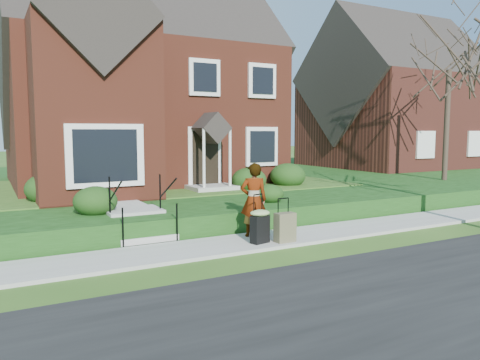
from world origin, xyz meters
TOP-DOWN VIEW (x-y plane):
  - ground at (0.00, 0.00)m, footprint 120.00×120.00m
  - street at (0.00, -5.00)m, footprint 60.00×6.00m
  - sidewalk at (0.00, 0.00)m, footprint 60.00×1.60m
  - terrace at (4.00, 10.90)m, footprint 44.00×20.00m
  - walkway at (-2.50, 5.00)m, footprint 1.20×6.00m
  - main_house at (-0.21, 9.61)m, footprint 10.40×10.20m
  - neighbour_house at (16.00, 11.00)m, footprint 9.40×8.00m
  - front_steps at (-2.50, 1.84)m, footprint 1.40×2.02m
  - foundation_shrubs at (0.07, 4.74)m, footprint 10.00×4.30m
  - woman at (0.00, 0.38)m, footprint 0.78×0.64m
  - suitcase_black at (-0.23, -0.32)m, footprint 0.56×0.49m
  - suitcase_olive at (0.35, -0.50)m, footprint 0.49×0.28m
  - tree_gap at (11.54, 3.86)m, footprint 5.11×5.11m

SIDE VIEW (x-z plane):
  - ground at x=0.00m, z-range 0.00..0.00m
  - street at x=0.00m, z-range 0.00..0.01m
  - sidewalk at x=0.00m, z-range 0.00..0.08m
  - terrace at x=4.00m, z-range 0.00..0.60m
  - suitcase_olive at x=0.35m, z-range -0.09..0.95m
  - front_steps at x=-2.50m, z-range -0.28..1.22m
  - suitcase_black at x=-0.23m, z-range -0.05..1.11m
  - walkway at x=-2.50m, z-range 0.60..0.66m
  - woman at x=0.00m, z-range 0.08..1.92m
  - foundation_shrubs at x=0.07m, z-range 0.56..1.52m
  - neighbour_house at x=16.00m, z-range 0.65..9.85m
  - main_house at x=-0.21m, z-range 0.56..9.96m
  - tree_gap at x=11.54m, z-range 2.05..9.35m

